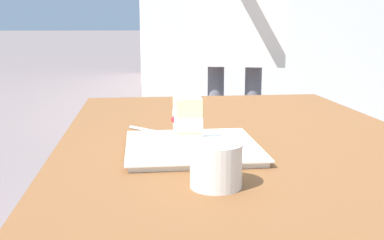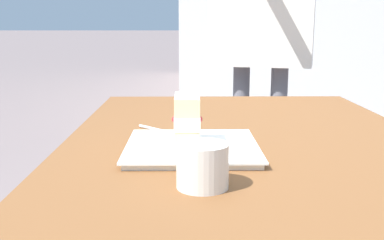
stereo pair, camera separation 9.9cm
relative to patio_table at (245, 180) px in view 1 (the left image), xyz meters
name	(u,v)px [view 1 (the left image)]	position (x,y,z in m)	size (l,w,h in m)	color
patio_table	(245,180)	(0.00, 0.00, 0.00)	(1.40, 0.89, 0.75)	brown
dessert_plate	(192,148)	(-0.08, 0.14, 0.11)	(0.29, 0.29, 0.02)	white
cake_slice	(187,120)	(-0.08, 0.15, 0.17)	(0.11, 0.07, 0.11)	beige
dessert_fork	(157,132)	(0.09, 0.21, 0.10)	(0.13, 0.13, 0.01)	silver
coffee_cup	(216,164)	(-0.31, 0.12, 0.14)	(0.09, 0.09, 0.08)	silver
diner_person	(236,5)	(1.03, -0.19, 0.46)	(0.62, 0.49, 1.65)	slate
patio_building	(227,10)	(5.86, -1.06, 0.59)	(5.96, 2.55, 2.46)	silver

